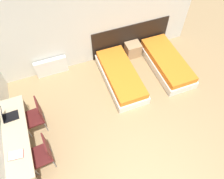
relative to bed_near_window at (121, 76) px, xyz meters
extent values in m
plane|color=#9E7F56|center=(-0.48, -2.58, -0.19)|extent=(20.00, 20.00, 0.00)
cube|color=silver|center=(-0.48, 1.07, 1.16)|extent=(6.12, 0.05, 2.70)
cube|color=black|center=(0.73, 1.03, 0.30)|extent=(2.42, 0.03, 0.97)
cube|color=silver|center=(0.00, 0.00, -0.08)|extent=(0.86, 2.00, 0.23)
cube|color=orange|center=(0.00, 0.00, 0.12)|extent=(0.78, 1.92, 0.17)
cube|color=silver|center=(1.45, 0.00, -0.08)|extent=(0.86, 2.00, 0.23)
cube|color=orange|center=(1.45, 0.00, 0.12)|extent=(0.78, 1.92, 0.17)
cube|color=tan|center=(0.73, 0.82, 0.03)|extent=(0.44, 0.36, 0.44)
cube|color=silver|center=(-1.73, 0.95, 0.08)|extent=(0.90, 0.12, 0.55)
cube|color=#C6B28E|center=(-2.79, -1.10, 0.55)|extent=(0.50, 1.94, 0.04)
cube|color=#C6B28E|center=(-2.79, -0.15, 0.17)|extent=(0.45, 0.04, 0.72)
cube|color=#511919|center=(-2.45, -0.63, 0.25)|extent=(0.48, 0.48, 0.05)
cube|color=#511919|center=(-2.23, -0.62, 0.53)|extent=(0.05, 0.41, 0.49)
cylinder|color=slate|center=(-2.63, -0.84, 0.02)|extent=(0.02, 0.02, 0.42)
cylinder|color=slate|center=(-2.65, -0.45, 0.02)|extent=(0.02, 0.02, 0.42)
cylinder|color=slate|center=(-2.24, -0.82, 0.02)|extent=(0.02, 0.02, 0.42)
cylinder|color=slate|center=(-2.26, -0.43, 0.02)|extent=(0.02, 0.02, 0.42)
cube|color=#511919|center=(-2.45, -1.57, 0.25)|extent=(0.49, 0.49, 0.05)
cube|color=#511919|center=(-2.23, -1.56, 0.53)|extent=(0.06, 0.41, 0.49)
cylinder|color=slate|center=(-2.63, -1.79, 0.02)|extent=(0.02, 0.02, 0.42)
cylinder|color=slate|center=(-2.66, -1.39, 0.02)|extent=(0.02, 0.02, 0.42)
cylinder|color=slate|center=(-2.23, -1.75, 0.02)|extent=(0.02, 0.02, 0.42)
cylinder|color=slate|center=(-2.26, -1.36, 0.02)|extent=(0.02, 0.02, 0.42)
cube|color=black|center=(-2.82, -0.64, 0.58)|extent=(0.33, 0.25, 0.02)
cube|color=black|center=(-2.94, -0.64, 0.74)|extent=(0.10, 0.24, 0.31)
cube|color=#B21E1E|center=(-2.82, -1.53, 0.57)|extent=(0.31, 0.22, 0.01)
cube|color=white|center=(-2.82, -1.53, 0.58)|extent=(0.30, 0.21, 0.01)
camera|label=1|loc=(-1.59, -3.52, 4.72)|focal=35.00mm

